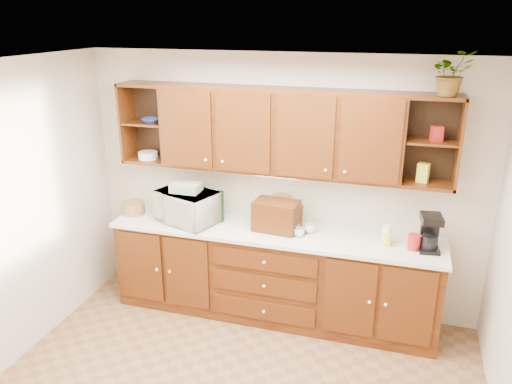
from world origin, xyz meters
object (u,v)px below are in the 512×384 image
Objects in this scene: coffee_maker at (430,233)px; potted_plant at (451,73)px; microwave at (187,207)px; bread_box at (276,216)px.

potted_plant is (0.01, 0.09, 1.38)m from coffee_maker.
microwave is 2.32m from coffee_maker.
microwave is 1.38× the size of bread_box.
potted_plant reaches higher than bread_box.
coffee_maker is (2.32, 0.04, -0.00)m from microwave.
microwave is 1.77× the size of coffee_maker.
bread_box is at bearing 172.05° from coffee_maker.
bread_box is 1.28× the size of coffee_maker.
potted_plant is at bearing 73.76° from coffee_maker.
coffee_maker is at bearing 20.21° from microwave.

